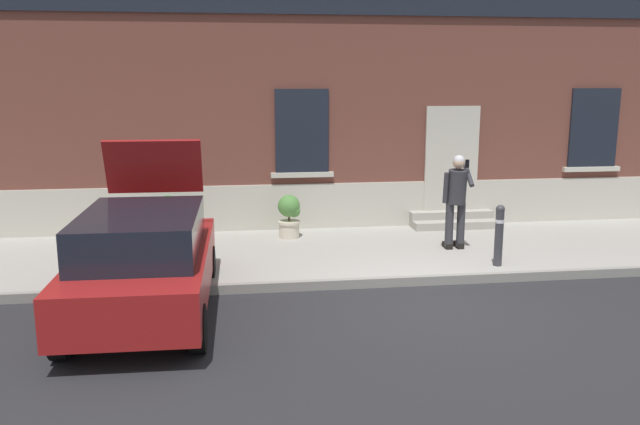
% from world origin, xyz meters
% --- Properties ---
extents(ground_plane, '(80.00, 80.00, 0.00)m').
position_xyz_m(ground_plane, '(0.00, 0.00, 0.00)').
color(ground_plane, '#232326').
extents(sidewalk, '(24.00, 3.60, 0.15)m').
position_xyz_m(sidewalk, '(0.00, 2.80, 0.07)').
color(sidewalk, '#99968E').
rests_on(sidewalk, ground).
extents(curb_edge, '(24.00, 0.12, 0.15)m').
position_xyz_m(curb_edge, '(0.00, 0.94, 0.07)').
color(curb_edge, gray).
rests_on(curb_edge, ground).
extents(building_facade, '(24.00, 1.52, 7.50)m').
position_xyz_m(building_facade, '(0.00, 5.29, 3.73)').
color(building_facade, brown).
rests_on(building_facade, ground).
extents(entrance_stoop, '(1.80, 0.64, 0.32)m').
position_xyz_m(entrance_stoop, '(1.86, 4.33, 0.28)').
color(entrance_stoop, '#9E998E').
rests_on(entrance_stoop, sidewalk).
extents(hatchback_car_red, '(1.86, 4.10, 2.34)m').
position_xyz_m(hatchback_car_red, '(-4.03, 0.15, 0.80)').
color(hatchback_car_red, maroon).
rests_on(hatchback_car_red, ground).
extents(bollard_near_person, '(0.15, 0.15, 1.04)m').
position_xyz_m(bollard_near_person, '(1.62, 1.35, 0.71)').
color(bollard_near_person, '#333338').
rests_on(bollard_near_person, sidewalk).
extents(person_on_phone, '(0.51, 0.47, 1.75)m').
position_xyz_m(person_on_phone, '(1.27, 2.52, 1.15)').
color(person_on_phone, '#2D2D33').
rests_on(person_on_phone, sidewalk).
extents(planter_charcoal, '(0.44, 0.44, 0.86)m').
position_xyz_m(planter_charcoal, '(-4.04, 4.09, 0.61)').
color(planter_charcoal, '#2D2D30').
rests_on(planter_charcoal, sidewalk).
extents(planter_cream, '(0.44, 0.44, 0.86)m').
position_xyz_m(planter_cream, '(-1.68, 3.82, 0.61)').
color(planter_cream, beige).
rests_on(planter_cream, sidewalk).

